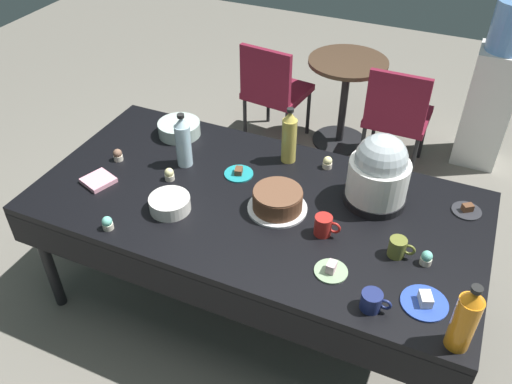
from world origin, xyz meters
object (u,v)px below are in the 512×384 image
Objects in this scene: slow_cooker at (379,173)px; dessert_plate_cobalt at (425,302)px; dessert_plate_teal at (239,173)px; soda_bottle_water at (183,142)px; cupcake_cocoa at (169,174)px; cupcake_berry at (118,155)px; ceramic_snack_bowl at (170,204)px; soda_bottle_ginger_ale at (289,137)px; dessert_plate_sage at (331,270)px; maroon_chair_left at (273,88)px; water_cooler at (493,91)px; coffee_mug_navy at (372,301)px; cupcake_lemon at (328,163)px; soda_bottle_orange_juice at (465,319)px; frosted_layer_cake at (278,201)px; dessert_plate_charcoal at (467,210)px; coffee_mug_red at (324,226)px; potluck_table at (256,209)px; glass_salad_bowl at (179,129)px; cupcake_mint at (107,223)px; maroon_chair_right at (397,113)px; cupcake_rose at (426,258)px; coffee_mug_olive at (398,247)px.

slow_cooker is 1.97× the size of dessert_plate_cobalt.
soda_bottle_water reaches higher than dessert_plate_teal.
cupcake_berry is at bearing 173.74° from cupcake_cocoa.
soda_bottle_ginger_ale reaches higher than ceramic_snack_bowl.
maroon_chair_left is (-1.04, 1.90, -0.27)m from dessert_plate_sage.
cupcake_cocoa is at bearing -125.57° from water_cooler.
coffee_mug_navy is at bearing -25.60° from soda_bottle_water.
cupcake_lemon is at bearing 21.40° from soda_bottle_water.
soda_bottle_ginger_ale is (-0.51, 0.15, -0.02)m from slow_cooker.
dessert_plate_sage is 0.57m from soda_bottle_orange_juice.
soda_bottle_water is 0.25× the size of water_cooler.
maroon_chair_left is at bearing 112.93° from frosted_layer_cake.
soda_bottle_ginger_ale reaches higher than soda_bottle_water.
cupcake_cocoa is (-1.01, -0.26, -0.14)m from slow_cooker.
frosted_layer_cake is 1.46× the size of ceramic_snack_bowl.
water_cooler is (0.03, 1.69, -0.17)m from dessert_plate_charcoal.
coffee_mug_red is (0.14, -0.50, 0.02)m from cupcake_lemon.
potluck_table is 9.05× the size of glass_salad_bowl.
ceramic_snack_bowl is at bearing -120.69° from water_cooler.
dessert_plate_cobalt is 1.42m from cupcake_mint.
slow_cooker is 1.05m from cupcake_cocoa.
slow_cooker is 0.44× the size of maroon_chair_right.
dessert_plate_cobalt is 0.22m from coffee_mug_navy.
ceramic_snack_bowl is at bearing -83.38° from maroon_chair_left.
cupcake_rose is (1.37, 0.37, 0.00)m from cupcake_mint.
dessert_plate_cobalt is 0.60× the size of soda_bottle_ginger_ale.
ceramic_snack_bowl is 2.93× the size of cupcake_berry.
potluck_table is 0.41m from coffee_mug_red.
soda_bottle_orange_juice is (0.05, -0.79, 0.13)m from dessert_plate_charcoal.
cupcake_berry is 1.62m from maroon_chair_left.
soda_bottle_water is at bearing -127.62° from water_cooler.
ceramic_snack_bowl is (0.30, -0.60, -0.00)m from glass_salad_bowl.
water_cooler is (1.81, 2.00, -0.19)m from cupcake_berry.
glass_salad_bowl is (-1.18, 0.14, -0.13)m from slow_cooker.
cupcake_rose is (1.49, -0.47, -0.01)m from glass_salad_bowl.
dessert_plate_charcoal is 2.08× the size of cupcake_cocoa.
slow_cooker reaches higher than dessert_plate_sage.
coffee_mug_olive is (1.36, -0.47, 0.01)m from glass_salad_bowl.
soda_bottle_ginger_ale reaches higher than glass_salad_bowl.
maroon_chair_left and maroon_chair_right have the same top height.
cupcake_lemon is 0.78m from cupcake_rose.
frosted_layer_cake is at bearing -1.96° from cupcake_berry.
ceramic_snack_bowl is 0.83m from dessert_plate_sage.
maroon_chair_right is 0.69× the size of water_cooler.
water_cooler reaches higher than dessert_plate_sage.
cupcake_berry is at bearing 179.24° from potluck_table.
potluck_table is 2.59× the size of maroon_chair_left.
coffee_mug_olive is (0.18, -0.33, -0.13)m from slow_cooker.
soda_bottle_ginger_ale reaches higher than dessert_plate_sage.
cupcake_berry reaches higher than dessert_plate_cobalt.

